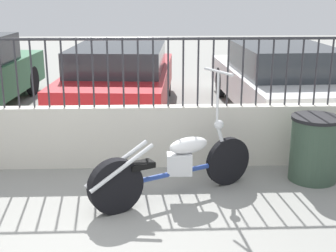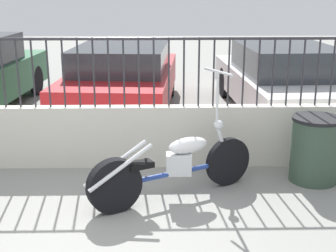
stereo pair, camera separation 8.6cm
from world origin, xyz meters
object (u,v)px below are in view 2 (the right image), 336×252
at_px(motorcycle_blue, 168,168).
at_px(car_white, 282,79).
at_px(trash_bin, 315,149).
at_px(car_red, 123,78).

relative_size(motorcycle_blue, car_white, 0.41).
bearing_deg(car_white, trash_bin, 170.29).
bearing_deg(motorcycle_blue, trash_bin, -12.67).
distance_m(motorcycle_blue, car_white, 4.33).
xyz_separation_m(car_red, car_white, (2.98, -0.21, 0.01)).
height_order(motorcycle_blue, car_red, motorcycle_blue).
bearing_deg(car_red, car_white, -89.22).
xyz_separation_m(trash_bin, car_red, (-2.56, 3.43, 0.24)).
relative_size(motorcycle_blue, car_red, 0.43).
distance_m(motorcycle_blue, car_red, 4.00).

